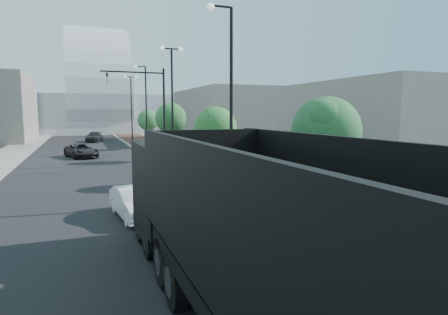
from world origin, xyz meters
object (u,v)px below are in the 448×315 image
object	(u,v)px
pedestrian	(273,161)
dump_truck	(219,225)
dark_car_mid	(81,151)
white_sedan	(135,202)

from	to	relation	value
pedestrian	dump_truck	bearing A→B (deg)	80.09
dump_truck	dark_car_mid	bearing A→B (deg)	95.32
dump_truck	white_sedan	bearing A→B (deg)	97.78
white_sedan	pedestrian	bearing A→B (deg)	29.81
dump_truck	white_sedan	world-z (taller)	dump_truck
white_sedan	dark_car_mid	world-z (taller)	dark_car_mid
dump_truck	white_sedan	size ratio (longest dim) A/B	3.59
white_sedan	pedestrian	distance (m)	13.53
dump_truck	dark_car_mid	size ratio (longest dim) A/B	2.88
pedestrian	white_sedan	bearing A→B (deg)	59.23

